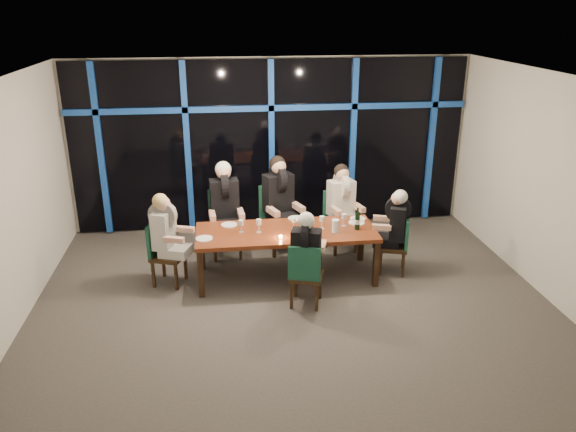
{
  "coord_description": "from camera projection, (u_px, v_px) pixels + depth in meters",
  "views": [
    {
      "loc": [
        -0.92,
        -6.66,
        3.84
      ],
      "look_at": [
        0.0,
        0.6,
        1.05
      ],
      "focal_mm": 35.0,
      "sensor_mm": 36.0,
      "label": 1
    }
  ],
  "objects": [
    {
      "name": "room",
      "position": [
        294.0,
        159.0,
        6.93
      ],
      "size": [
        7.04,
        7.0,
        3.02
      ],
      "color": "#4F4A46",
      "rests_on": "ground"
    },
    {
      "name": "window_wall",
      "position": [
        272.0,
        142.0,
        9.82
      ],
      "size": [
        6.86,
        0.43,
        2.94
      ],
      "color": "black",
      "rests_on": "ground"
    },
    {
      "name": "dining_table",
      "position": [
        286.0,
        235.0,
        8.15
      ],
      "size": [
        2.6,
        1.0,
        0.75
      ],
      "color": "brown",
      "rests_on": "ground"
    },
    {
      "name": "chair_far_left",
      "position": [
        225.0,
        219.0,
        8.96
      ],
      "size": [
        0.53,
        0.53,
        1.06
      ],
      "rotation": [
        0.0,
        0.0,
        0.08
      ],
      "color": "#311F10",
      "rests_on": "ground"
    },
    {
      "name": "chair_far_mid",
      "position": [
        277.0,
        214.0,
        9.16
      ],
      "size": [
        0.65,
        0.65,
        1.09
      ],
      "rotation": [
        0.0,
        0.0,
        0.35
      ],
      "color": "#311F10",
      "rests_on": "ground"
    },
    {
      "name": "chair_far_right",
      "position": [
        339.0,
        217.0,
        9.18
      ],
      "size": [
        0.56,
        0.56,
        0.99
      ],
      "rotation": [
        0.0,
        0.0,
        0.24
      ],
      "color": "#311F10",
      "rests_on": "ground"
    },
    {
      "name": "chair_end_left",
      "position": [
        163.0,
        250.0,
        8.03
      ],
      "size": [
        0.55,
        0.55,
        0.94
      ],
      "rotation": [
        0.0,
        0.0,
        1.23
      ],
      "color": "#311F10",
      "rests_on": "ground"
    },
    {
      "name": "chair_end_right",
      "position": [
        399.0,
        242.0,
        8.37
      ],
      "size": [
        0.52,
        0.52,
        0.89
      ],
      "rotation": [
        0.0,
        0.0,
        4.41
      ],
      "color": "#311F10",
      "rests_on": "ground"
    },
    {
      "name": "chair_near_mid",
      "position": [
        305.0,
        272.0,
        7.39
      ],
      "size": [
        0.53,
        0.53,
        0.92
      ],
      "rotation": [
        0.0,
        0.0,
        2.83
      ],
      "color": "#311F10",
      "rests_on": "ground"
    },
    {
      "name": "diner_far_left",
      "position": [
        225.0,
        196.0,
        8.73
      ],
      "size": [
        0.55,
        0.68,
        1.04
      ],
      "rotation": [
        0.0,
        0.0,
        0.08
      ],
      "color": "black",
      "rests_on": "ground"
    },
    {
      "name": "diner_far_mid",
      "position": [
        279.0,
        191.0,
        8.93
      ],
      "size": [
        0.66,
        0.74,
        1.06
      ],
      "rotation": [
        0.0,
        0.0,
        0.35
      ],
      "color": "black",
      "rests_on": "ground"
    },
    {
      "name": "diner_far_right",
      "position": [
        342.0,
        196.0,
        8.97
      ],
      "size": [
        0.56,
        0.67,
        0.97
      ],
      "rotation": [
        0.0,
        0.0,
        0.24
      ],
      "color": "beige",
      "rests_on": "ground"
    },
    {
      "name": "diner_end_left",
      "position": [
        166.0,
        226.0,
        7.89
      ],
      "size": [
        0.64,
        0.57,
        0.91
      ],
      "rotation": [
        0.0,
        0.0,
        1.23
      ],
      "color": "black",
      "rests_on": "ground"
    },
    {
      "name": "diner_end_right",
      "position": [
        395.0,
        219.0,
        8.26
      ],
      "size": [
        0.61,
        0.53,
        0.87
      ],
      "rotation": [
        0.0,
        0.0,
        4.41
      ],
      "color": "black",
      "rests_on": "ground"
    },
    {
      "name": "diner_near_mid",
      "position": [
        307.0,
        245.0,
        7.33
      ],
      "size": [
        0.54,
        0.62,
        0.89
      ],
      "rotation": [
        0.0,
        0.0,
        2.83
      ],
      "color": "black",
      "rests_on": "ground"
    },
    {
      "name": "plate_far_left",
      "position": [
        229.0,
        225.0,
        8.31
      ],
      "size": [
        0.24,
        0.24,
        0.01
      ],
      "primitive_type": "cylinder",
      "color": "white",
      "rests_on": "dining_table"
    },
    {
      "name": "plate_far_mid",
      "position": [
        296.0,
        218.0,
        8.56
      ],
      "size": [
        0.24,
        0.24,
        0.01
      ],
      "primitive_type": "cylinder",
      "color": "white",
      "rests_on": "dining_table"
    },
    {
      "name": "plate_far_right",
      "position": [
        358.0,
        219.0,
        8.54
      ],
      "size": [
        0.24,
        0.24,
        0.01
      ],
      "primitive_type": "cylinder",
      "color": "white",
      "rests_on": "dining_table"
    },
    {
      "name": "plate_end_left",
      "position": [
        204.0,
        239.0,
        7.82
      ],
      "size": [
        0.24,
        0.24,
        0.01
      ],
      "primitive_type": "cylinder",
      "color": "white",
      "rests_on": "dining_table"
    },
    {
      "name": "plate_end_right",
      "position": [
        356.0,
        223.0,
        8.39
      ],
      "size": [
        0.24,
        0.24,
        0.01
      ],
      "primitive_type": "cylinder",
      "color": "white",
      "rests_on": "dining_table"
    },
    {
      "name": "plate_near_mid",
      "position": [
        312.0,
        236.0,
        7.89
      ],
      "size": [
        0.24,
        0.24,
        0.01
      ],
      "primitive_type": "cylinder",
      "color": "white",
      "rests_on": "dining_table"
    },
    {
      "name": "wine_bottle",
      "position": [
        357.0,
        221.0,
        8.12
      ],
      "size": [
        0.08,
        0.08,
        0.33
      ],
      "rotation": [
        0.0,
        0.0,
        -0.3
      ],
      "color": "black",
      "rests_on": "dining_table"
    },
    {
      "name": "water_pitcher",
      "position": [
        335.0,
        226.0,
        8.03
      ],
      "size": [
        0.12,
        0.1,
        0.19
      ],
      "rotation": [
        0.0,
        0.0,
        -0.24
      ],
      "color": "silver",
      "rests_on": "dining_table"
    },
    {
      "name": "tea_light",
      "position": [
        281.0,
        237.0,
        7.86
      ],
      "size": [
        0.06,
        0.06,
        0.03
      ],
      "primitive_type": "cylinder",
      "color": "#F19348",
      "rests_on": "dining_table"
    },
    {
      "name": "wine_glass_a",
      "position": [
        259.0,
        223.0,
        8.01
      ],
      "size": [
        0.08,
        0.08,
        0.2
      ],
      "color": "silver",
      "rests_on": "dining_table"
    },
    {
      "name": "wine_glass_b",
      "position": [
        294.0,
        221.0,
        8.15
      ],
      "size": [
        0.06,
        0.06,
        0.17
      ],
      "color": "silver",
      "rests_on": "dining_table"
    },
    {
      "name": "wine_glass_c",
      "position": [
        322.0,
        220.0,
        8.14
      ],
      "size": [
        0.07,
        0.07,
        0.19
      ],
      "color": "silver",
      "rests_on": "dining_table"
    },
    {
      "name": "wine_glass_d",
      "position": [
        241.0,
        223.0,
        8.02
      ],
      "size": [
        0.07,
        0.07,
        0.18
      ],
      "color": "silver",
      "rests_on": "dining_table"
    },
    {
      "name": "wine_glass_e",
      "position": [
        344.0,
        217.0,
        8.24
      ],
      "size": [
        0.07,
        0.07,
        0.19
      ],
      "color": "silver",
      "rests_on": "dining_table"
    }
  ]
}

